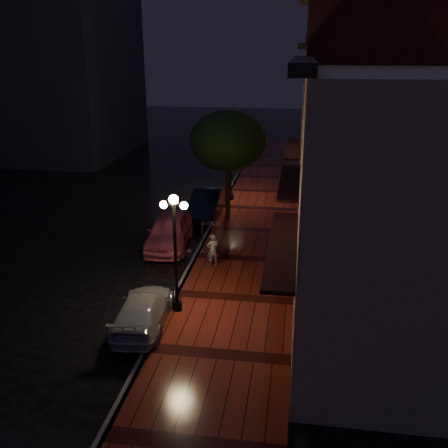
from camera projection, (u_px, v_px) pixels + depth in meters
The scene contains 15 objects.
ground at pixel (196, 258), 22.77m from camera, with size 120.00×120.00×0.00m, color black.
sidewalk at pixel (245, 260), 22.42m from camera, with size 4.50×60.00×0.15m, color #48130D.
curb at pixel (196, 257), 22.74m from camera, with size 0.25×60.00×0.15m, color #595451.
storefront_near at pixel (384, 220), 14.77m from camera, with size 5.00×8.00×8.50m, color gray.
storefront_mid at pixel (360, 134), 21.80m from camera, with size 5.00×8.00×11.00m, color #511914.
storefront_far at pixel (344, 129), 29.59m from camera, with size 5.00×8.00×9.00m, color #8C5951.
storefront_extra at pixel (335, 103), 38.74m from camera, with size 5.00×12.00×10.00m, color #511914.
streetlamp_near at pixel (175, 247), 17.19m from camera, with size 0.96×0.36×4.31m.
streetlamp_far at pixel (231, 161), 30.23m from camera, with size 0.96×0.36×4.31m.
street_tree at pixel (228, 143), 26.84m from camera, with size 4.16×4.16×5.80m.
pink_car at pixel (169, 231), 23.86m from camera, with size 1.87×4.64×1.58m, color #CC546D.
navy_car at pixel (207, 203), 28.31m from camera, with size 1.60×4.58×1.51m, color black.
silver_car at pixel (143, 310), 17.08m from camera, with size 1.65×4.05×1.17m, color #ADADB5.
woman_with_umbrella at pixel (213, 237), 21.17m from camera, with size 0.84×0.86×2.03m.
parking_meter at pixel (202, 232), 23.20m from camera, with size 0.14×0.11×1.35m.
Camera 1 is at (4.40, -20.50, 9.09)m, focal length 40.00 mm.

